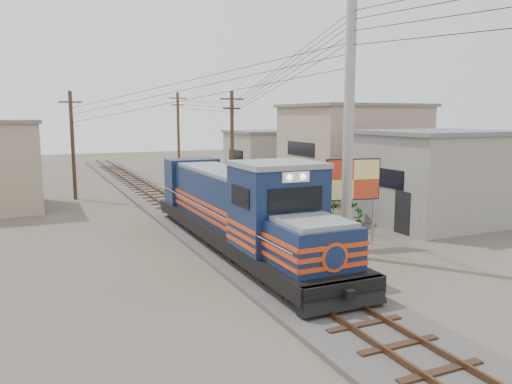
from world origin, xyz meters
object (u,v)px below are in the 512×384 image
vendor (314,206)px  locomotive (239,210)px  market_umbrella (334,181)px  billboard (353,182)px

vendor → locomotive: bearing=3.4°
market_umbrella → vendor: size_ratio=1.54×
billboard → locomotive: bearing=174.9°
locomotive → vendor: 6.62m
vendor → billboard: bearing=49.8°
market_umbrella → vendor: 1.66m
locomotive → market_umbrella: bearing=24.3°
market_umbrella → locomotive: bearing=-155.7°
market_umbrella → vendor: market_umbrella is taller
billboard → vendor: (0.99, 4.72, -1.89)m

